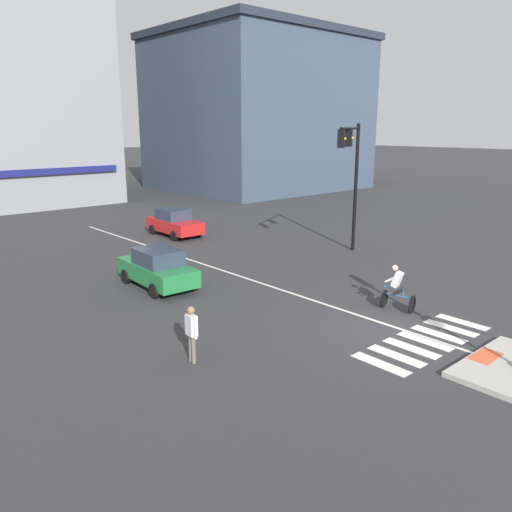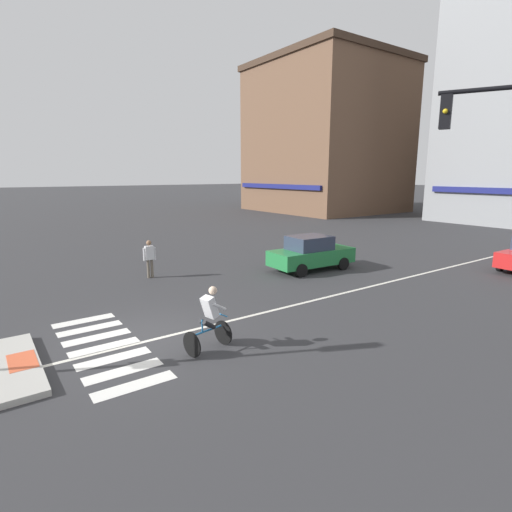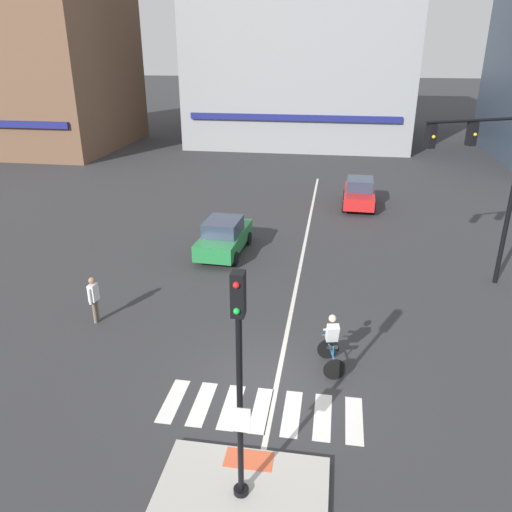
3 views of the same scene
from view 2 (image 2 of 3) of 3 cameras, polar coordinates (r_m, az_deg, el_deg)
ground_plane at (r=11.78m, az=-15.57°, el=-11.18°), size 300.00×300.00×0.00m
tactile_pad_front at (r=11.20m, az=-30.42°, el=-12.79°), size 1.10×0.60×0.01m
crosswalk_stripe_a at (r=13.68m, az=-23.39°, el=-8.47°), size 0.44×1.80×0.01m
crosswalk_stripe_b at (r=12.95m, az=-22.63°, el=-9.54°), size 0.44×1.80×0.01m
crosswalk_stripe_c at (r=12.22m, az=-21.78°, el=-10.74°), size 0.44×1.80×0.01m
crosswalk_stripe_d at (r=11.50m, az=-20.81°, el=-12.08°), size 0.44×1.80×0.01m
crosswalk_stripe_e at (r=10.80m, az=-19.70°, el=-13.60°), size 0.44×1.80×0.01m
crosswalk_stripe_f at (r=10.10m, az=-18.42°, el=-15.33°), size 0.44×1.80×0.01m
crosswalk_stripe_g at (r=9.42m, az=-16.93°, el=-17.29°), size 0.44×1.80×0.01m
lane_centre_line at (r=17.41m, az=17.47°, el=-3.82°), size 0.14×28.00×0.01m
building_corner_left at (r=51.43m, az=9.95°, el=16.26°), size 16.16×15.12×17.51m
car_green_westbound_far at (r=19.03m, az=7.85°, el=0.41°), size 2.01×4.18×1.64m
cyclist at (r=10.40m, az=-6.66°, el=-8.77°), size 0.87×1.20×1.68m
pedestrian_at_curb_left at (r=17.99m, az=-14.98°, el=0.02°), size 0.25×0.55×1.67m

